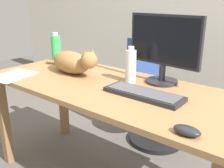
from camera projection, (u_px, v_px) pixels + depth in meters
The scene contains 9 objects.
desk at pixel (108, 99), 1.60m from camera, with size 1.66×0.70×0.73m.
office_chair at pixel (154, 98), 2.25m from camera, with size 0.49×0.48×0.92m.
monitor at pixel (164, 47), 1.53m from camera, with size 0.48×0.20×0.42m.
keyboard at pixel (143, 94), 1.38m from camera, with size 0.44×0.15×0.03m.
cat at pixel (73, 62), 1.78m from camera, with size 0.61×0.24×0.20m.
computer_mouse at pixel (187, 131), 0.99m from camera, with size 0.11×0.06×0.04m, color #232328.
paper_sheet at pixel (13, 76), 1.74m from camera, with size 0.21×0.30×0.00m, color white.
water_bottle at pixel (131, 66), 1.58m from camera, with size 0.07×0.07×0.22m.
spray_bottle at pixel (56, 48), 2.12m from camera, with size 0.08×0.08×0.24m.
Camera 1 is at (0.95, -1.15, 1.23)m, focal length 41.19 mm.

